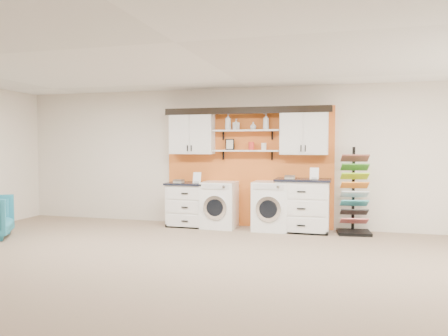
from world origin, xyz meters
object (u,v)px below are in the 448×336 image
(base_cabinet_left, at_px, (190,204))
(base_cabinet_right, at_px, (303,205))
(washer, at_px, (220,205))
(sample_rack, at_px, (354,206))
(dryer, at_px, (271,206))

(base_cabinet_left, bearing_deg, base_cabinet_right, -0.00)
(washer, bearing_deg, base_cabinet_left, 179.69)
(washer, relative_size, sample_rack, 0.57)
(base_cabinet_right, relative_size, sample_rack, 0.64)
(dryer, bearing_deg, base_cabinet_left, 179.88)
(washer, distance_m, sample_rack, 2.57)
(base_cabinet_left, bearing_deg, washer, -0.31)
(dryer, xyz_separation_m, sample_rack, (1.54, 0.04, 0.05))
(base_cabinet_right, xyz_separation_m, washer, (-1.63, -0.00, -0.04))
(sample_rack, bearing_deg, dryer, 174.82)
(washer, height_order, dryer, dryer)
(base_cabinet_right, bearing_deg, sample_rack, 2.10)
(base_cabinet_left, bearing_deg, dryer, -0.12)
(base_cabinet_left, distance_m, sample_rack, 3.20)
(base_cabinet_right, height_order, dryer, base_cabinet_right)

